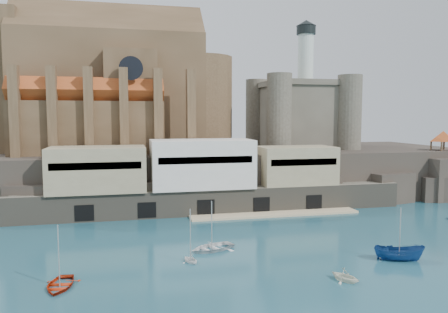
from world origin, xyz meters
The scene contains 12 objects.
ground centered at (0.00, 0.00, 0.00)m, with size 300.00×300.00×0.00m, color #1A4858.
promontory centered at (-0.19, 39.37, 4.92)m, with size 100.00×36.00×10.00m.
quay centered at (-10.19, 23.07, 6.07)m, with size 70.00×12.00×13.05m.
church centered at (-24.13, 41.85, 22.13)m, with size 47.00×25.93×30.51m.
castle_keep centered at (16.08, 41.08, 18.31)m, with size 21.20×21.20×29.30m.
rock_outcrop centered at (42.00, 25.84, 4.02)m, with size 14.50×10.50×8.70m.
pavilion centered at (42.00, 26.00, 12.73)m, with size 6.40×6.40×5.40m.
boat_0 centered at (-30.08, -7.91, 0.00)m, with size 3.77×1.09×5.28m, color red.
boat_1 centered at (-1.16, -12.81, 0.00)m, with size 2.83×1.73×3.28m, color white.
boat_2 centered at (8.35, -8.28, 0.00)m, with size 2.20×2.26×5.84m, color navy.
boat_4 centered at (-16.08, -3.39, 0.00)m, with size 2.30×1.40×2.66m, color white.
boat_6 centered at (-12.70, 0.76, 0.00)m, with size 4.36×1.27×6.11m, color white.
Camera 1 is at (-23.37, -53.16, 17.21)m, focal length 35.00 mm.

